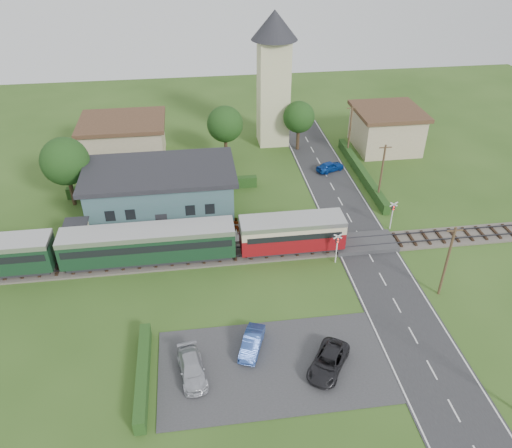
{
  "coord_description": "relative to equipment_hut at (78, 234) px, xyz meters",
  "views": [
    {
      "loc": [
        -6.2,
        -36.74,
        29.24
      ],
      "look_at": [
        -0.63,
        4.0,
        2.12
      ],
      "focal_mm": 35.0,
      "sensor_mm": 36.0,
      "label": 1
    }
  ],
  "objects": [
    {
      "name": "hedge_station",
      "position": [
        8.0,
        10.3,
        -1.1
      ],
      "size": [
        22.0,
        0.8,
        1.3
      ],
      "primitive_type": "cube",
      "color": "#193814",
      "rests_on": "ground"
    },
    {
      "name": "equipment_hut",
      "position": [
        0.0,
        0.0,
        0.0
      ],
      "size": [
        2.3,
        2.3,
        2.55
      ],
      "color": "beige",
      "rests_on": "platform"
    },
    {
      "name": "car_park_blue",
      "position": [
        15.12,
        -15.38,
        -1.04
      ],
      "size": [
        2.57,
        4.03,
        1.26
      ],
      "primitive_type": "imported",
      "rotation": [
        0.0,
        0.0,
        -0.36
      ],
      "color": "#2A4791",
      "rests_on": "car_park"
    },
    {
      "name": "streetlamp_west",
      "position": [
        -4.0,
        14.8,
        1.29
      ],
      "size": [
        0.3,
        0.3,
        5.15
      ],
      "color": "#3F3F47",
      "rests_on": "ground"
    },
    {
      "name": "pedestrian_near",
      "position": [
        15.47,
        -0.22,
        -0.31
      ],
      "size": [
        0.82,
        0.64,
        1.97
      ],
      "primitive_type": "imported",
      "rotation": [
        0.0,
        0.0,
        2.87
      ],
      "color": "gray",
      "rests_on": "platform"
    },
    {
      "name": "car_on_road",
      "position": [
        28.74,
        12.81,
        -1.07
      ],
      "size": [
        3.94,
        2.75,
        1.25
      ],
      "primitive_type": "imported",
      "rotation": [
        0.0,
        0.0,
        1.96
      ],
      "color": "#0C3795",
      "rests_on": "road"
    },
    {
      "name": "pedestrian_far",
      "position": [
        -0.01,
        -0.34,
        -0.38
      ],
      "size": [
        1.0,
        1.1,
        1.84
      ],
      "primitive_type": "imported",
      "rotation": [
        0.0,
        0.0,
        1.15
      ],
      "color": "gray",
      "rests_on": "platform"
    },
    {
      "name": "tree_b",
      "position": [
        16.0,
        17.8,
        3.27
      ],
      "size": [
        4.6,
        4.6,
        7.34
      ],
      "color": "#332316",
      "rests_on": "ground"
    },
    {
      "name": "house_east",
      "position": [
        38.0,
        18.8,
        1.05
      ],
      "size": [
        8.8,
        8.8,
        5.5
      ],
      "color": "tan",
      "rests_on": "ground"
    },
    {
      "name": "railway_track",
      "position": [
        18.0,
        -3.2,
        -1.64
      ],
      "size": [
        76.0,
        3.2,
        0.49
      ],
      "color": "#4C443D",
      "rests_on": "ground"
    },
    {
      "name": "crossing_signal_far",
      "position": [
        31.6,
        -0.81,
        0.39
      ],
      "size": [
        0.84,
        0.28,
        3.28
      ],
      "color": "silver",
      "rests_on": "ground"
    },
    {
      "name": "house_west",
      "position": [
        3.0,
        19.8,
        1.04
      ],
      "size": [
        10.8,
        8.8,
        5.5
      ],
      "color": "tan",
      "rests_on": "ground"
    },
    {
      "name": "crossing_signal_near",
      "position": [
        24.4,
        -5.61,
        0.39
      ],
      "size": [
        0.84,
        0.28,
        3.28
      ],
      "color": "silver",
      "rests_on": "ground"
    },
    {
      "name": "utility_pole_b",
      "position": [
        32.2,
        -11.2,
        1.88
      ],
      "size": [
        1.4,
        0.22,
        7.0
      ],
      "color": "#473321",
      "rests_on": "ground"
    },
    {
      "name": "ground",
      "position": [
        18.0,
        -5.2,
        -1.75
      ],
      "size": [
        120.0,
        120.0,
        0.0
      ],
      "primitive_type": "plane",
      "color": "#2D4C19"
    },
    {
      "name": "tree_c",
      "position": [
        26.0,
        19.8,
        2.91
      ],
      "size": [
        4.2,
        4.2,
        6.78
      ],
      "color": "#332316",
      "rests_on": "ground"
    },
    {
      "name": "car_park_silver",
      "position": [
        10.5,
        -17.27,
        -1.04
      ],
      "size": [
        2.38,
        4.53,
        1.25
      ],
      "primitive_type": "imported",
      "rotation": [
        0.0,
        0.0,
        0.15
      ],
      "color": "#AFB0B9",
      "rests_on": "car_park"
    },
    {
      "name": "streetlamp_east",
      "position": [
        34.0,
        21.8,
        1.29
      ],
      "size": [
        0.3,
        0.3,
        5.15
      ],
      "color": "#3F3F47",
      "rests_on": "ground"
    },
    {
      "name": "station_building",
      "position": [
        8.0,
        5.79,
        0.95
      ],
      "size": [
        16.0,
        9.0,
        5.3
      ],
      "color": "#3D6665",
      "rests_on": "ground"
    },
    {
      "name": "hedge_carpark",
      "position": [
        7.0,
        -17.2,
        -1.15
      ],
      "size": [
        0.8,
        9.0,
        1.2
      ],
      "primitive_type": "cube",
      "color": "#193814",
      "rests_on": "ground"
    },
    {
      "name": "car_park",
      "position": [
        16.5,
        -17.2,
        -1.71
      ],
      "size": [
        17.0,
        9.0,
        0.08
      ],
      "primitive_type": "cube",
      "color": "#333335",
      "rests_on": "ground"
    },
    {
      "name": "utility_pole_d",
      "position": [
        32.2,
        16.8,
        1.88
      ],
      "size": [
        1.4,
        0.22,
        7.0
      ],
      "color": "#473321",
      "rests_on": "ground"
    },
    {
      "name": "church_tower",
      "position": [
        23.0,
        22.8,
        8.48
      ],
      "size": [
        6.0,
        6.0,
        17.6
      ],
      "color": "beige",
      "rests_on": "ground"
    },
    {
      "name": "train",
      "position": [
        3.81,
        -3.2,
        0.43
      ],
      "size": [
        43.2,
        2.9,
        3.4
      ],
      "color": "#232328",
      "rests_on": "ground"
    },
    {
      "name": "platform",
      "position": [
        8.0,
        0.0,
        -1.52
      ],
      "size": [
        30.0,
        3.0,
        0.45
      ],
      "primitive_type": "cube",
      "color": "gray",
      "rests_on": "ground"
    },
    {
      "name": "utility_pole_c",
      "position": [
        32.2,
        4.8,
        1.88
      ],
      "size": [
        1.4,
        0.22,
        7.0
      ],
      "color": "#473321",
      "rests_on": "ground"
    },
    {
      "name": "crossing_deck",
      "position": [
        28.0,
        -3.2,
        -1.52
      ],
      "size": [
        6.2,
        3.4,
        0.45
      ],
      "primitive_type": "cube",
      "color": "#333335",
      "rests_on": "ground"
    },
    {
      "name": "road",
      "position": [
        28.0,
        -5.2,
        -1.72
      ],
      "size": [
        6.0,
        70.0,
        0.05
      ],
      "primitive_type": "cube",
      "color": "#28282B",
      "rests_on": "ground"
    },
    {
      "name": "hedge_roadside",
      "position": [
        32.2,
        10.8,
        -1.15
      ],
      "size": [
        0.8,
        18.0,
        1.2
      ],
      "primitive_type": "cube",
      "color": "#193814",
      "rests_on": "ground"
    },
    {
      "name": "car_park_dark",
      "position": [
        20.41,
        -17.99,
        -1.03
      ],
      "size": [
        4.3,
        4.99,
        1.27
      ],
      "primitive_type": "imported",
      "rotation": [
        0.0,
        0.0,
        -0.59
      ],
      "color": "black",
      "rests_on": "car_park"
    },
    {
      "name": "tree_a",
      "position": [
        -2.0,
        8.8,
        3.63
      ],
      "size": [
        5.2,
        5.2,
        8.0
      ],
      "color": "#332316",
      "rests_on": "ground"
    }
  ]
}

